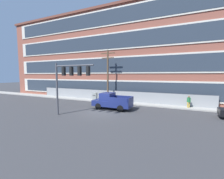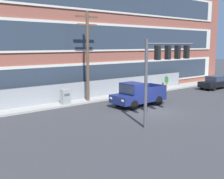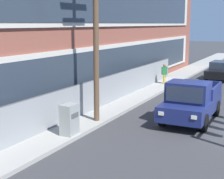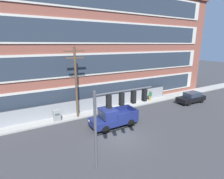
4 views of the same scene
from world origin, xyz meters
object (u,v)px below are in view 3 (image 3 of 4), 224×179
utility_pole_near_corner (96,29)px  pedestrian_near_cabinet (164,73)px  electrical_cabinet (69,121)px  pickup_truck_navy (191,102)px  sedan_black (220,70)px

utility_pole_near_corner → pedestrian_near_cabinet: 11.86m
utility_pole_near_corner → electrical_cabinet: bearing=-179.1°
electrical_cabinet → pedestrian_near_cabinet: 13.70m
pickup_truck_navy → electrical_cabinet: size_ratio=3.43×
pickup_truck_navy → utility_pole_near_corner: (-2.45, 3.89, 3.53)m
pickup_truck_navy → pedestrian_near_cabinet: (8.88, 4.27, 0.02)m
utility_pole_near_corner → electrical_cabinet: (-2.37, -0.04, -3.75)m
sedan_black → utility_pole_near_corner: bearing=169.6°
electrical_cabinet → utility_pole_near_corner: bearing=0.9°
pickup_truck_navy → sedan_black: pickup_truck_navy is taller
pickup_truck_navy → utility_pole_near_corner: bearing=122.2°
pickup_truck_navy → electrical_cabinet: 6.17m
sedan_black → pedestrian_near_cabinet: 5.91m
pedestrian_near_cabinet → pickup_truck_navy: bearing=-154.3°
sedan_black → utility_pole_near_corner: utility_pole_near_corner is taller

